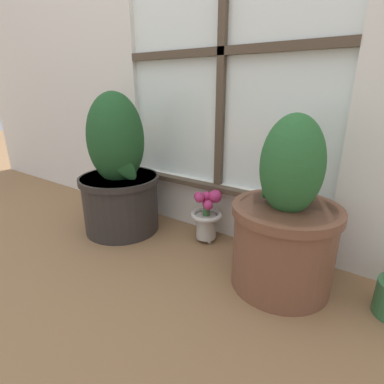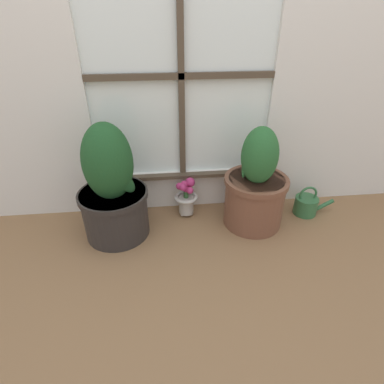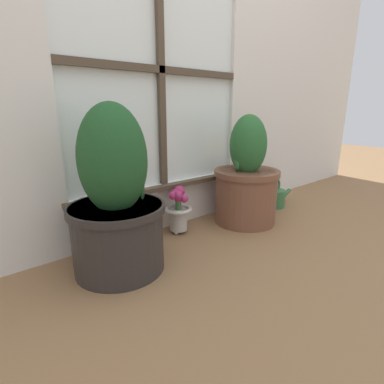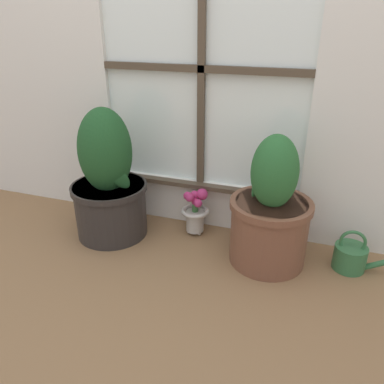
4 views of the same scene
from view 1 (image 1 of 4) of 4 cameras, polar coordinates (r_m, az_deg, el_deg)
The scene contains 4 objects.
ground_plane at distance 1.26m, azimuth -7.53°, elevation -15.85°, with size 10.00×10.00×0.00m, color olive.
potted_plant_left at distance 1.56m, azimuth -13.76°, elevation 2.97°, with size 0.40×0.40×0.70m.
potted_plant_right at distance 1.14m, azimuth 17.31°, elevation -5.93°, with size 0.39×0.39×0.64m.
flower_vase at distance 1.45m, azimuth 2.81°, elevation -4.52°, with size 0.15×0.15×0.26m.
Camera 1 is at (0.71, -0.74, 0.72)m, focal length 28.00 mm.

